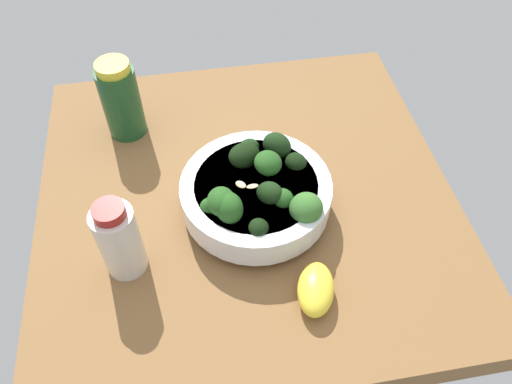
# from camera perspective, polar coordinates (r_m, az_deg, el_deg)

# --- Properties ---
(ground_plane) EXTENTS (0.63, 0.63, 0.05)m
(ground_plane) POSITION_cam_1_polar(r_m,az_deg,el_deg) (0.79, -1.12, -0.96)
(ground_plane) COLOR brown
(bowl_of_broccoli) EXTENTS (0.22, 0.22, 0.10)m
(bowl_of_broccoli) POSITION_cam_1_polar(r_m,az_deg,el_deg) (0.72, 0.10, 0.02)
(bowl_of_broccoli) COLOR white
(bowl_of_broccoli) RESTS_ON ground_plane
(lemon_wedge) EXTENTS (0.09, 0.07, 0.04)m
(lemon_wedge) POSITION_cam_1_polar(r_m,az_deg,el_deg) (0.66, 6.82, -10.96)
(lemon_wedge) COLOR yellow
(lemon_wedge) RESTS_ON ground_plane
(bottle_tall) EXTENTS (0.06, 0.06, 0.14)m
(bottle_tall) POSITION_cam_1_polar(r_m,az_deg,el_deg) (0.85, -15.16, 10.13)
(bottle_tall) COLOR #194723
(bottle_tall) RESTS_ON ground_plane
(bottle_short) EXTENTS (0.06, 0.06, 0.13)m
(bottle_short) POSITION_cam_1_polar(r_m,az_deg,el_deg) (0.67, -15.35, -5.25)
(bottle_short) COLOR beige
(bottle_short) RESTS_ON ground_plane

